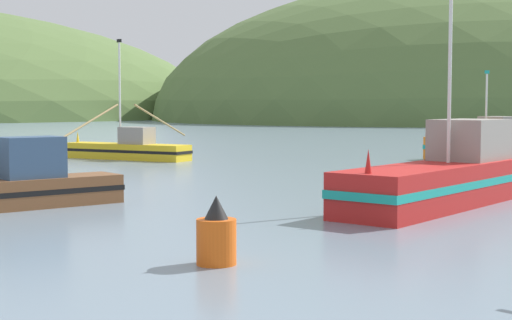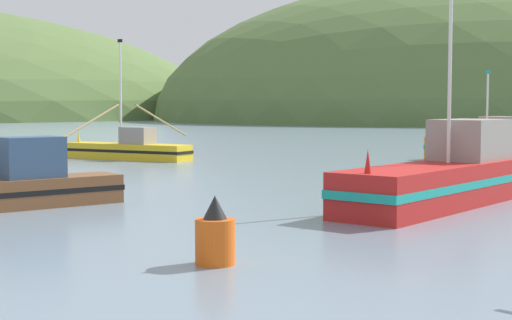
{
  "view_description": "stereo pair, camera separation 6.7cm",
  "coord_description": "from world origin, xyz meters",
  "px_view_note": "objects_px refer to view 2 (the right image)",
  "views": [
    {
      "loc": [
        -1.47,
        -1.61,
        3.39
      ],
      "look_at": [
        2.79,
        25.7,
        1.4
      ],
      "focal_mm": 54.89,
      "sensor_mm": 36.0,
      "label": 1
    },
    {
      "loc": [
        -1.4,
        -1.62,
        3.39
      ],
      "look_at": [
        2.79,
        25.7,
        1.4
      ],
      "focal_mm": 54.89,
      "sensor_mm": 36.0,
      "label": 2
    }
  ],
  "objects_px": {
    "fishing_boat_yellow": "(129,149)",
    "fishing_boat_brown": "(15,186)",
    "channel_buoy": "(215,236)",
    "fishing_boat_orange": "(491,145)",
    "fishing_boat_red": "(453,176)"
  },
  "relations": [
    {
      "from": "fishing_boat_yellow",
      "to": "fishing_boat_brown",
      "type": "xyz_separation_m",
      "value": [
        -3.44,
        -22.3,
        0.08
      ]
    },
    {
      "from": "fishing_boat_orange",
      "to": "channel_buoy",
      "type": "bearing_deg",
      "value": 39.37
    },
    {
      "from": "fishing_boat_yellow",
      "to": "channel_buoy",
      "type": "xyz_separation_m",
      "value": [
        2.08,
        -32.1,
        -0.05
      ]
    },
    {
      "from": "fishing_boat_orange",
      "to": "channel_buoy",
      "type": "distance_m",
      "value": 35.59
    },
    {
      "from": "fishing_boat_brown",
      "to": "fishing_boat_orange",
      "type": "xyz_separation_m",
      "value": [
        25.65,
        19.55,
        0.12
      ]
    },
    {
      "from": "fishing_boat_orange",
      "to": "channel_buoy",
      "type": "height_order",
      "value": "fishing_boat_orange"
    },
    {
      "from": "channel_buoy",
      "to": "fishing_boat_brown",
      "type": "bearing_deg",
      "value": 119.39
    },
    {
      "from": "fishing_boat_brown",
      "to": "channel_buoy",
      "type": "height_order",
      "value": "fishing_boat_brown"
    },
    {
      "from": "fishing_boat_yellow",
      "to": "fishing_boat_red",
      "type": "height_order",
      "value": "fishing_boat_red"
    },
    {
      "from": "fishing_boat_yellow",
      "to": "channel_buoy",
      "type": "distance_m",
      "value": 32.17
    },
    {
      "from": "fishing_boat_brown",
      "to": "channel_buoy",
      "type": "bearing_deg",
      "value": 89.92
    },
    {
      "from": "fishing_boat_yellow",
      "to": "fishing_boat_brown",
      "type": "distance_m",
      "value": 22.56
    },
    {
      "from": "channel_buoy",
      "to": "fishing_boat_red",
      "type": "bearing_deg",
      "value": 44.58
    },
    {
      "from": "fishing_boat_yellow",
      "to": "fishing_boat_brown",
      "type": "bearing_deg",
      "value": 118.75
    },
    {
      "from": "fishing_boat_brown",
      "to": "fishing_boat_orange",
      "type": "height_order",
      "value": "fishing_boat_brown"
    }
  ]
}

